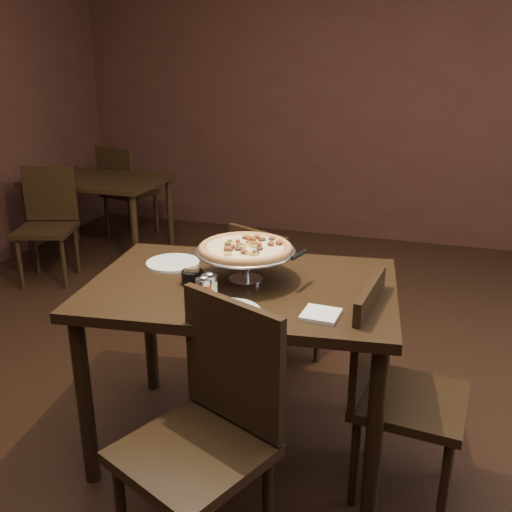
% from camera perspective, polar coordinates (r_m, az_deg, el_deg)
% --- Properties ---
extents(room, '(6.04, 7.04, 2.84)m').
position_cam_1_polar(room, '(2.36, 1.60, 10.01)').
color(room, black).
rests_on(room, ground).
extents(dining_table, '(1.44, 1.05, 0.84)m').
position_cam_1_polar(dining_table, '(2.56, -1.41, -5.03)').
color(dining_table, black).
rests_on(dining_table, ground).
extents(background_table, '(1.18, 0.79, 0.74)m').
position_cam_1_polar(background_table, '(5.39, -15.44, 6.50)').
color(background_table, black).
rests_on(background_table, ground).
extents(pizza_stand, '(0.45, 0.45, 0.18)m').
position_cam_1_polar(pizza_stand, '(2.50, -1.07, 0.76)').
color(pizza_stand, '#B9B9C0').
rests_on(pizza_stand, dining_table).
extents(parmesan_shaker, '(0.07, 0.07, 0.12)m').
position_cam_1_polar(parmesan_shaker, '(2.35, -4.65, -3.04)').
color(parmesan_shaker, beige).
rests_on(parmesan_shaker, dining_table).
extents(pepper_flake_shaker, '(0.07, 0.07, 0.12)m').
position_cam_1_polar(pepper_flake_shaker, '(2.32, -5.23, -3.40)').
color(pepper_flake_shaker, maroon).
rests_on(pepper_flake_shaker, dining_table).
extents(packet_caddy, '(0.10, 0.10, 0.08)m').
position_cam_1_polar(packet_caddy, '(2.52, -6.38, -2.07)').
color(packet_caddy, black).
rests_on(packet_caddy, dining_table).
extents(napkin_stack, '(0.15, 0.15, 0.01)m').
position_cam_1_polar(napkin_stack, '(2.22, 6.50, -5.82)').
color(napkin_stack, silver).
rests_on(napkin_stack, dining_table).
extents(plate_left, '(0.26, 0.26, 0.01)m').
position_cam_1_polar(plate_left, '(2.77, -8.32, -0.69)').
color(plate_left, silver).
rests_on(plate_left, dining_table).
extents(plate_near, '(0.27, 0.27, 0.01)m').
position_cam_1_polar(plate_near, '(2.23, -2.94, -5.68)').
color(plate_near, silver).
rests_on(plate_near, dining_table).
extents(serving_spatula, '(0.14, 0.14, 0.02)m').
position_cam_1_polar(serving_spatula, '(2.44, 4.30, 0.07)').
color(serving_spatula, '#B9B9C0').
rests_on(serving_spatula, pizza_stand).
extents(chair_far, '(0.55, 0.55, 0.89)m').
position_cam_1_polar(chair_far, '(3.31, 1.52, -3.71)').
color(chair_far, black).
rests_on(chair_far, ground).
extents(chair_near, '(0.61, 0.61, 0.99)m').
position_cam_1_polar(chair_near, '(2.12, -4.81, -16.69)').
color(chair_near, black).
rests_on(chair_near, ground).
extents(chair_side, '(0.48, 0.48, 0.94)m').
position_cam_1_polar(chair_side, '(2.48, 13.60, -12.27)').
color(chair_side, black).
rests_on(chair_side, ground).
extents(bg_chair_far, '(0.52, 0.52, 0.94)m').
position_cam_1_polar(bg_chair_far, '(5.95, -12.99, 6.63)').
color(bg_chair_far, black).
rests_on(bg_chair_far, ground).
extents(bg_chair_near, '(0.55, 0.55, 0.93)m').
position_cam_1_polar(bg_chair_near, '(5.00, -20.09, 3.41)').
color(bg_chair_near, black).
rests_on(bg_chair_near, ground).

